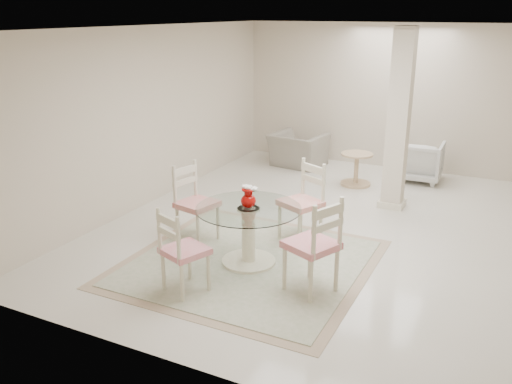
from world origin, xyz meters
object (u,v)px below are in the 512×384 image
at_px(dining_chair_north, 305,196).
at_px(recliner_taupe, 298,150).
at_px(dining_chair_west, 193,197).
at_px(dining_chair_east, 317,239).
at_px(dining_table, 249,235).
at_px(side_table, 356,170).
at_px(dining_chair_south, 179,246).
at_px(armchair_white, 420,161).
at_px(column, 399,121).
at_px(red_vase, 249,197).

height_order(dining_chair_north, recliner_taupe, dining_chair_north).
distance_m(dining_chair_north, dining_chair_west, 1.46).
distance_m(dining_chair_east, dining_chair_west, 2.05).
xyz_separation_m(dining_table, side_table, (0.27, 3.59, -0.10)).
bearing_deg(dining_chair_south, armchair_white, -84.83).
relative_size(dining_chair_east, recliner_taupe, 1.23).
distance_m(column, dining_chair_west, 3.30).
relative_size(dining_table, side_table, 2.18).
height_order(dining_chair_east, dining_chair_south, dining_chair_east).
bearing_deg(dining_chair_east, dining_table, -85.17).
distance_m(armchair_white, side_table, 1.21).
bearing_deg(column, dining_table, -111.36).
distance_m(red_vase, dining_chair_south, 1.06).
relative_size(dining_chair_north, armchair_white, 1.49).
relative_size(dining_chair_west, armchair_white, 1.46).
bearing_deg(column, dining_chair_south, -110.66).
relative_size(red_vase, side_table, 0.48).
bearing_deg(red_vase, dining_table, -95.71).
xyz_separation_m(column, armchair_white, (0.11, 1.57, -0.99)).
xyz_separation_m(dining_table, armchair_white, (1.20, 4.35, -0.01)).
xyz_separation_m(column, recliner_taupe, (-2.19, 1.50, -1.03)).
xyz_separation_m(column, red_vase, (-1.09, -2.78, -0.51)).
bearing_deg(dining_chair_west, column, -27.37).
bearing_deg(armchair_white, column, 84.41).
relative_size(dining_chair_south, recliner_taupe, 1.08).
bearing_deg(recliner_taupe, dining_table, 112.05).
bearing_deg(column, dining_chair_north, -112.63).
distance_m(dining_chair_north, armchair_white, 3.50).
xyz_separation_m(red_vase, dining_chair_south, (-0.33, -0.97, -0.29)).
bearing_deg(dining_table, dining_chair_south, -108.61).
bearing_deg(dining_chair_north, dining_chair_east, -38.46).
bearing_deg(dining_chair_north, dining_table, -83.59).
height_order(dining_chair_south, armchair_white, dining_chair_south).
relative_size(dining_chair_west, dining_chair_south, 1.07).
height_order(red_vase, dining_chair_east, dining_chair_east).
height_order(dining_table, recliner_taupe, dining_table).
bearing_deg(side_table, dining_chair_north, -88.67).
distance_m(column, dining_chair_east, 3.20).
distance_m(dining_table, recliner_taupe, 4.42).
relative_size(dining_table, red_vase, 4.55).
distance_m(dining_chair_west, armchair_white, 4.59).
relative_size(column, dining_chair_north, 2.31).
bearing_deg(dining_chair_west, armchair_white, -15.79).
bearing_deg(armchair_white, red_vase, 73.08).
height_order(dining_chair_east, armchair_white, dining_chair_east).
bearing_deg(dining_chair_west, dining_chair_north, -50.91).
bearing_deg(red_vase, side_table, 85.67).
xyz_separation_m(column, dining_table, (-1.09, -2.78, -0.99)).
distance_m(dining_chair_south, side_table, 4.60).
bearing_deg(red_vase, dining_chair_west, 162.18).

